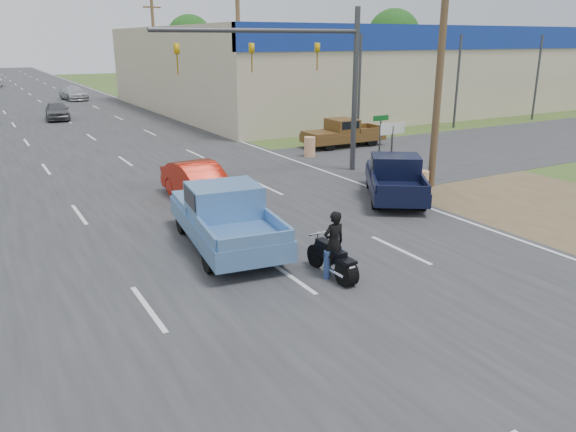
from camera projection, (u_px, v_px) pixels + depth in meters
main_road at (68, 121)px, 40.53m from camera, size 15.00×180.00×0.02m
cross_road at (164, 188)px, 22.34m from camera, size 120.00×10.00×0.02m
dirt_verge at (517, 198)px, 20.95m from camera, size 8.00×18.00×0.01m
big_box_store at (410, 65)px, 54.67m from camera, size 50.00×28.10×6.60m
utility_pole_1 at (441, 49)px, 21.12m from camera, size 2.00×0.28×10.00m
utility_pole_2 at (239, 45)px, 36.00m from camera, size 2.00×0.28×10.00m
utility_pole_3 at (154, 43)px, 50.89m from camera, size 2.00×0.28×10.00m
tree_3 at (393, 36)px, 89.59m from camera, size 8.40×8.40×10.40m
tree_5 at (190, 38)px, 98.49m from camera, size 7.98×7.98×9.88m
barrel_0 at (421, 184)px, 21.03m from camera, size 0.56×0.56×1.00m
barrel_1 at (310, 147)px, 28.25m from camera, size 0.56×0.56×1.00m
lane_sign at (392, 139)px, 22.36m from camera, size 1.20×0.08×2.52m
street_name_sign at (380, 139)px, 23.97m from camera, size 0.80×0.08×2.61m
signal_mast at (303, 62)px, 22.83m from camera, size 9.12×0.40×7.00m
red_convertible at (200, 182)px, 20.48m from camera, size 1.70×4.25×1.37m
motorcycle at (334, 262)px, 13.84m from camera, size 0.61×1.97×1.00m
rider at (334, 247)px, 13.76m from camera, size 0.61×0.41×1.63m
blue_pickup at (224, 215)px, 15.95m from camera, size 2.80×5.68×1.81m
navy_pickup at (395, 176)px, 20.82m from camera, size 4.28×5.09×1.62m
brown_pickup at (342, 133)px, 30.84m from camera, size 4.63×1.84×1.53m
distant_car_grey at (57, 111)px, 41.14m from camera, size 1.97×4.08×1.34m
distant_car_silver at (73, 93)px, 54.50m from camera, size 2.34×4.73×1.32m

